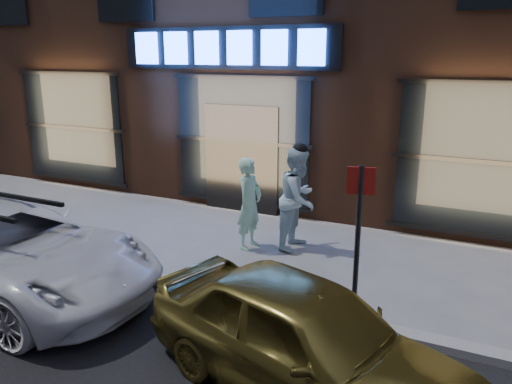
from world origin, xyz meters
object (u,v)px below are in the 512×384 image
Objects in this scene: man_cap at (299,198)px; gold_sedan at (304,338)px; man_bowtie at (249,204)px; sign_post at (358,232)px; white_suv at (7,252)px.

gold_sedan is at bearing -153.49° from man_cap.
sign_post is (2.46, -1.87, 0.47)m from man_bowtie.
man_bowtie is 0.35× the size of white_suv.
gold_sedan is 1.73× the size of sign_post.
man_bowtie is 4.01m from white_suv.
gold_sedan is at bearing -109.03° from sign_post.
white_suv reaches higher than gold_sedan.
man_bowtie is 3.12m from sign_post.
man_cap reaches higher than gold_sedan.
man_cap is 4.16m from gold_sedan.
sign_post is at bearing 12.68° from gold_sedan.
sign_post reaches higher than man_bowtie.
man_bowtie is 4.17m from gold_sedan.
gold_sedan is (1.54, -3.86, -0.30)m from man_cap.
man_cap is at bearing 38.90° from gold_sedan.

